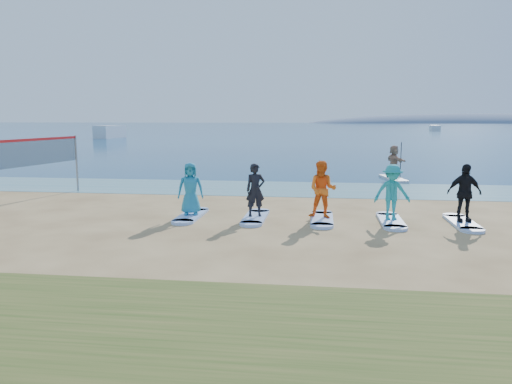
# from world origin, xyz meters

# --- Properties ---
(ground) EXTENTS (600.00, 600.00, 0.00)m
(ground) POSITION_xyz_m (0.00, 0.00, 0.00)
(ground) COLOR tan
(ground) RESTS_ON ground
(shallow_water) EXTENTS (600.00, 600.00, 0.00)m
(shallow_water) POSITION_xyz_m (0.00, 10.50, 0.01)
(shallow_water) COLOR teal
(shallow_water) RESTS_ON ground
(ocean) EXTENTS (600.00, 600.00, 0.00)m
(ocean) POSITION_xyz_m (0.00, 160.00, 0.01)
(ocean) COLOR navy
(ocean) RESTS_ON ground
(island_ridge) EXTENTS (220.00, 56.00, 18.00)m
(island_ridge) POSITION_xyz_m (95.00, 300.00, 0.00)
(island_ridge) COLOR slate
(island_ridge) RESTS_ON ground
(paddleboard) EXTENTS (1.22, 3.08, 0.12)m
(paddleboard) POSITION_xyz_m (5.40, 14.69, 0.06)
(paddleboard) COLOR silver
(paddleboard) RESTS_ON ground
(paddleboarder) EXTENTS (1.09, 1.66, 1.71)m
(paddleboarder) POSITION_xyz_m (5.40, 14.69, 0.98)
(paddleboarder) COLOR tan
(paddleboarder) RESTS_ON paddleboard
(boat_offshore_a) EXTENTS (2.79, 7.00, 2.04)m
(boat_offshore_a) POSITION_xyz_m (-32.36, 64.60, 0.00)
(boat_offshore_a) COLOR silver
(boat_offshore_a) RESTS_ON ground
(boat_offshore_b) EXTENTS (2.41, 5.71, 1.41)m
(boat_offshore_b) POSITION_xyz_m (29.22, 116.75, 0.00)
(boat_offshore_b) COLOR silver
(boat_offshore_b) RESTS_ON ground
(surfboard_0) EXTENTS (0.70, 2.20, 0.09)m
(surfboard_0) POSITION_xyz_m (-2.70, 3.43, 0.04)
(surfboard_0) COLOR #A4C5FF
(surfboard_0) RESTS_ON ground
(student_0) EXTENTS (0.95, 0.72, 1.73)m
(student_0) POSITION_xyz_m (-2.70, 3.43, 0.95)
(student_0) COLOR teal
(student_0) RESTS_ON surfboard_0
(surfboard_1) EXTENTS (0.70, 2.20, 0.09)m
(surfboard_1) POSITION_xyz_m (-0.53, 3.43, 0.04)
(surfboard_1) COLOR #A4C5FF
(surfboard_1) RESTS_ON ground
(student_1) EXTENTS (0.73, 0.61, 1.72)m
(student_1) POSITION_xyz_m (-0.53, 3.43, 0.95)
(student_1) COLOR black
(student_1) RESTS_ON surfboard_1
(surfboard_2) EXTENTS (0.70, 2.20, 0.09)m
(surfboard_2) POSITION_xyz_m (1.64, 3.43, 0.04)
(surfboard_2) COLOR #A4C5FF
(surfboard_2) RESTS_ON ground
(student_2) EXTENTS (0.99, 0.83, 1.84)m
(student_2) POSITION_xyz_m (1.64, 3.43, 1.01)
(student_2) COLOR orange
(student_2) RESTS_ON surfboard_2
(surfboard_3) EXTENTS (0.70, 2.20, 0.09)m
(surfboard_3) POSITION_xyz_m (3.80, 3.43, 0.04)
(surfboard_3) COLOR #A4C5FF
(surfboard_3) RESTS_ON ground
(student_3) EXTENTS (1.21, 0.80, 1.75)m
(student_3) POSITION_xyz_m (3.80, 3.43, 0.96)
(student_3) COLOR teal
(student_3) RESTS_ON surfboard_3
(surfboard_4) EXTENTS (0.70, 2.20, 0.09)m
(surfboard_4) POSITION_xyz_m (5.97, 3.43, 0.04)
(surfboard_4) COLOR #A4C5FF
(surfboard_4) RESTS_ON ground
(student_4) EXTENTS (1.10, 0.57, 1.80)m
(student_4) POSITION_xyz_m (5.97, 3.43, 0.99)
(student_4) COLOR black
(student_4) RESTS_ON surfboard_4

